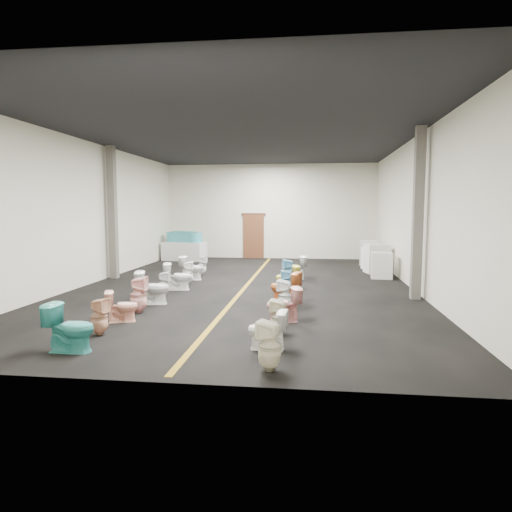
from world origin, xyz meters
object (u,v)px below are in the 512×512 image
Objects in this scene: appliance_crate_b at (376,259)px; toilet_right_8 at (288,271)px; toilet_left_8 at (192,268)px; toilet_right_9 at (294,268)px; bathtub at (184,237)px; toilet_right_3 at (284,305)px; toilet_right_6 at (287,283)px; toilet_left_0 at (70,328)px; toilet_left_7 at (188,273)px; appliance_crate_c at (373,259)px; toilet_right_1 at (267,330)px; toilet_right_0 at (270,346)px; toilet_right_7 at (287,277)px; toilet_right_4 at (285,295)px; appliance_crate_d at (368,253)px; toilet_right_5 at (285,287)px; toilet_left_2 at (122,306)px; toilet_left_6 at (178,276)px; toilet_left_5 at (164,284)px; toilet_left_4 at (153,288)px; display_table at (184,251)px; toilet_left_1 at (99,317)px; toilet_right_2 at (279,317)px; toilet_left_3 at (139,295)px; toilet_left_9 at (202,265)px.

appliance_crate_b is 1.36× the size of toilet_right_8.
toilet_left_8 is 1.00× the size of toilet_right_9.
toilet_right_3 is (5.30, -11.01, -0.70)m from bathtub.
toilet_right_3 is 1.04× the size of toilet_right_6.
toilet_left_0 reaches higher than toilet_left_7.
appliance_crate_c is 7.25m from toilet_left_8.
toilet_left_7 is 7.12m from toilet_right_1.
appliance_crate_c is at bearing -177.60° from toilet_right_0.
toilet_right_6 reaches higher than toilet_right_7.
toilet_right_4 is (-2.99, -7.77, -0.06)m from appliance_crate_c.
bathtub is 1.74× the size of appliance_crate_d.
toilet_right_6 is (0.00, 0.94, -0.04)m from toilet_right_5.
appliance_crate_d is at bearing 173.69° from toilet_right_4.
toilet_left_8 is (-0.04, 5.78, 0.06)m from toilet_left_2.
toilet_left_8 is 4.14m from toilet_right_6.
appliance_crate_b is 1.40× the size of toilet_right_0.
toilet_left_6 is at bearing -97.57° from toilet_right_5.
toilet_right_7 is (3.19, 0.56, -0.05)m from toilet_left_6.
toilet_left_7 reaches higher than toilet_left_5.
appliance_crate_d is 1.45× the size of toilet_right_6.
toilet_right_1 is (3.22, -3.36, -0.08)m from toilet_left_4.
toilet_right_7 is (3.27, 6.45, -0.06)m from toilet_left_0.
toilet_right_9 is at bearing -62.57° from toilet_left_6.
appliance_crate_d is 5.32m from toilet_right_9.
toilet_left_1 is (1.89, -12.42, -0.07)m from display_table.
toilet_left_8 is 1.07× the size of toilet_right_3.
toilet_right_7 is at bearing -175.91° from toilet_right_1.
appliance_crate_b is 9.00m from toilet_left_4.
toilet_left_4 is (-6.35, -8.87, -0.10)m from appliance_crate_d.
toilet_right_0 is (3.30, -7.41, 0.01)m from toilet_left_7.
appliance_crate_c is at bearing -58.61° from toilet_left_6.
toilet_right_1 is (3.26, 0.51, -0.07)m from toilet_left_0.
toilet_right_2 is (3.39, 1.45, -0.07)m from toilet_left_0.
toilet_left_3 is at bearing -69.08° from toilet_right_4.
toilet_right_3 is at bearing -170.78° from toilet_right_2.
toilet_right_8 is (3.24, 6.43, 0.04)m from toilet_left_1.
toilet_left_5 is at bearing -100.93° from toilet_right_4.
toilet_left_9 is at bearing -127.68° from toilet_right_5.
toilet_right_9 is at bearing -163.39° from toilet_right_0.
toilet_left_6 reaches higher than toilet_right_8.
toilet_right_7 is at bearing -53.60° from display_table.
toilet_left_2 is 0.83× the size of toilet_left_6.
toilet_left_9 is 0.93× the size of toilet_right_4.
toilet_right_0 is 1.97m from toilet_right_2.
toilet_right_3 is 1.02m from toilet_right_4.
appliance_crate_b is 10.23m from toilet_right_1.
toilet_left_6 reaches higher than toilet_right_5.
toilet_right_9 reaches higher than toilet_left_7.
toilet_left_3 is at bearing 170.64° from toilet_left_6.
toilet_right_6 is (5.21, -8.03, -0.07)m from display_table.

